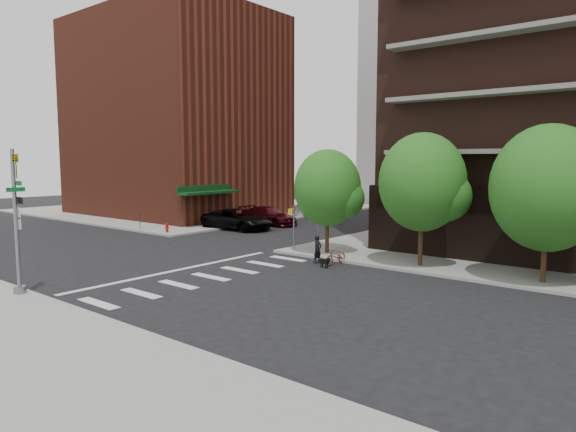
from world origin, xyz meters
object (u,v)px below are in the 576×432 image
Objects in this scene: fire_hydrant at (167,227)px; parked_car_maroon at (269,216)px; traffic_signal at (17,233)px; scooter at (336,256)px; parked_car_silver at (317,210)px; dog_walker at (318,250)px; parked_car_black at (237,219)px.

fire_hydrant is 9.54m from parked_car_maroon.
scooter is (6.52, 13.90, -2.24)m from traffic_signal.
fire_hydrant is 16.67m from parked_car_silver.
traffic_signal reaches higher than dog_walker.
parked_car_maroon reaches higher than fire_hydrant.
traffic_signal is 32.78m from parked_car_silver.
parked_car_black is 1.27× the size of parked_car_silver.
fire_hydrant is 0.13× the size of parked_car_maroon.
dog_walker reaches higher than scooter.
parked_car_maroon reaches higher than dog_walker.
dog_walker is at bearing -122.93° from parked_car_black.
parked_car_black reaches higher than fire_hydrant.
fire_hydrant is at bearing 166.32° from parked_car_maroon.
scooter is at bearing 64.86° from traffic_signal.
fire_hydrant is at bearing 123.26° from traffic_signal.
traffic_signal reaches higher than parked_car_silver.
fire_hydrant is 0.15× the size of parked_car_silver.
parked_car_silver is at bearing 130.37° from scooter.
scooter is at bearing -64.00° from dog_walker.
parked_car_silver reaches higher than scooter.
parked_car_black is (-7.73, 20.63, -1.84)m from traffic_signal.
parked_car_maroon is at bearing -4.73° from parked_car_black.
traffic_signal is 3.47× the size of scooter.
parked_car_maroon is at bearing 107.48° from traffic_signal.
parked_car_black is 15.10m from dog_walker.
parked_car_black is at bearing 156.55° from scooter.
scooter is 1.11× the size of dog_walker.
parked_car_black is at bearing 175.03° from parked_car_silver.
parked_car_maroon is 1.15× the size of parked_car_silver.
parked_car_silver is 3.12× the size of dog_walker.
parked_car_maroon is (0.00, 3.92, -0.05)m from parked_car_black.
traffic_signal is at bearing -162.25° from parked_car_maroon.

